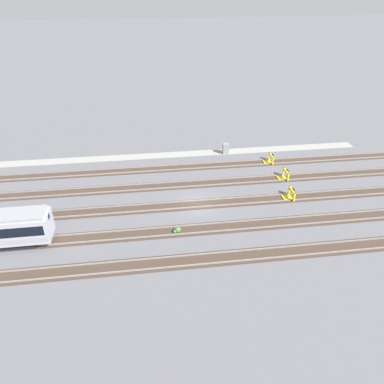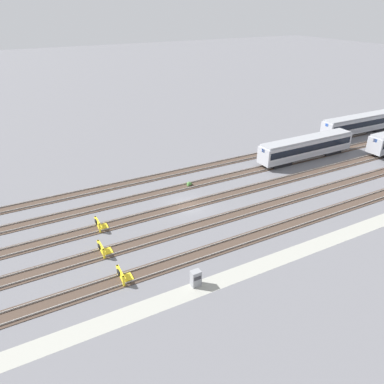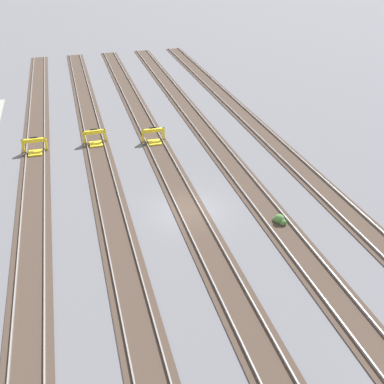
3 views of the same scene
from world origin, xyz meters
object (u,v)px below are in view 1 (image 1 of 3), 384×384
object	(u,v)px
weed_clump	(177,230)
bumper_stop_near_inner_track	(284,175)
bumper_stop_nearest_track	(269,159)
electrical_cabinet	(226,148)
bumper_stop_middle_track	(290,194)

from	to	relation	value
weed_clump	bumper_stop_near_inner_track	bearing A→B (deg)	-146.90
bumper_stop_nearest_track	bumper_stop_near_inner_track	bearing A→B (deg)	94.93
bumper_stop_nearest_track	electrical_cabinet	world-z (taller)	electrical_cabinet
electrical_cabinet	weed_clump	bearing A→B (deg)	63.76
bumper_stop_nearest_track	weed_clump	size ratio (longest dim) A/B	2.18
bumper_stop_middle_track	bumper_stop_nearest_track	bearing A→B (deg)	-93.47
bumper_stop_nearest_track	bumper_stop_near_inner_track	xyz separation A→B (m)	(-0.43, 4.95, 0.00)
electrical_cabinet	bumper_stop_middle_track	bearing A→B (deg)	110.16
bumper_stop_nearest_track	weed_clump	distance (m)	21.17
bumper_stop_near_inner_track	weed_clump	bearing A→B (deg)	33.10
bumper_stop_nearest_track	electrical_cabinet	distance (m)	6.86
bumper_stop_nearest_track	bumper_stop_middle_track	xyz separation A→B (m)	(0.60, 9.89, 0.00)
bumper_stop_nearest_track	bumper_stop_near_inner_track	world-z (taller)	same
bumper_stop_nearest_track	electrical_cabinet	bearing A→B (deg)	-34.47
bumper_stop_nearest_track	weed_clump	world-z (taller)	bumper_stop_nearest_track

